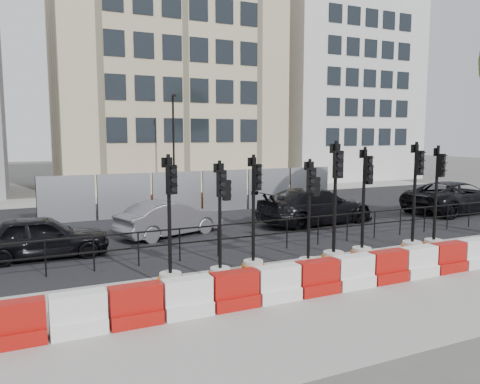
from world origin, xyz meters
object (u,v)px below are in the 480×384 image
traffic_signal_d (309,245)px  traffic_signal_h (435,231)px  traffic_signal_a (170,262)px  car_a (42,237)px  car_c (316,206)px

traffic_signal_d → traffic_signal_h: size_ratio=0.91×
traffic_signal_d → traffic_signal_a: bearing=-174.3°
traffic_signal_a → car_a: size_ratio=0.83×
traffic_signal_d → traffic_signal_h: (4.75, 0.12, -0.03)m
traffic_signal_h → car_c: size_ratio=0.62×
traffic_signal_d → car_a: traffic_signal_d is taller
traffic_signal_d → car_c: size_ratio=0.57×
car_a → traffic_signal_d: bearing=-124.2°
car_c → traffic_signal_a: bearing=119.0°
traffic_signal_a → car_c: bearing=17.5°
traffic_signal_h → car_c: (-0.72, 5.50, 0.06)m
traffic_signal_h → car_c: 5.54m
traffic_signal_d → traffic_signal_h: traffic_signal_h is taller
traffic_signal_a → car_c: (7.80, 5.39, 0.09)m
traffic_signal_a → car_a: traffic_signal_a is taller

